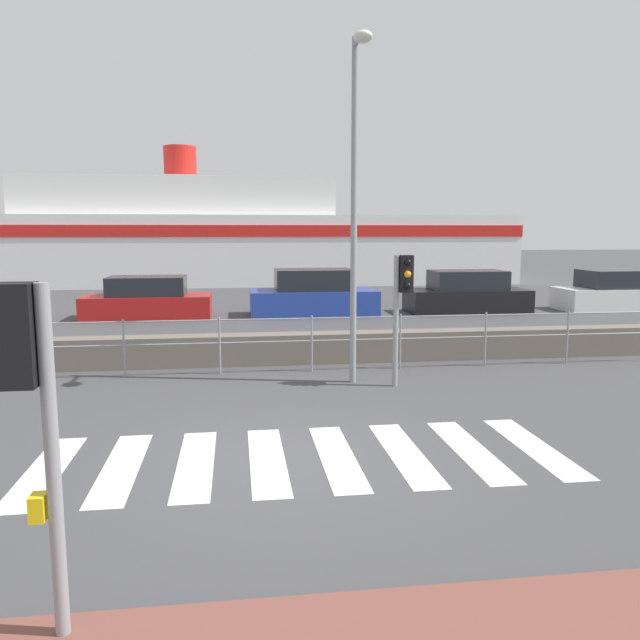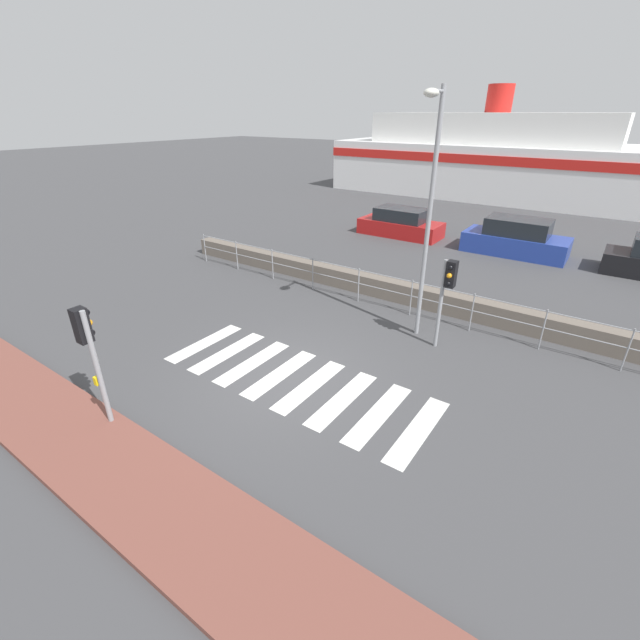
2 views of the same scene
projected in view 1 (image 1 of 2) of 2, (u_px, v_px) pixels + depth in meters
The scene contains 12 objects.
ground_plane at pixel (286, 459), 7.97m from camera, with size 160.00×160.00×0.00m, color #424244.
crosswalk at pixel (302, 458), 8.00m from camera, with size 6.75×2.40×0.01m.
seawall at pixel (264, 349), 13.61m from camera, with size 18.75×0.55×0.66m.
harbor_fence at pixel (266, 336), 12.69m from camera, with size 16.92×0.04×1.17m.
traffic_light_near at pixel (31, 390), 4.10m from camera, with size 0.34×0.32×2.57m.
traffic_light_far at pixel (402, 291), 11.46m from camera, with size 0.34×0.32×2.45m.
streetlamp at pixel (356, 176), 11.32m from camera, with size 0.32×0.96×6.33m.
ferry_boat at pixel (233, 239), 35.56m from camera, with size 29.26×8.89×7.49m.
parked_car_red at pixel (148, 300), 20.70m from camera, with size 4.15×1.77×1.39m.
parked_car_blue at pixel (313, 296), 21.44m from camera, with size 4.33×1.87×1.58m.
parked_car_black at pixel (467, 294), 22.18m from camera, with size 4.29×1.72×1.49m.
parked_car_white at pixel (619, 293), 22.96m from camera, with size 4.48×1.85×1.46m.
Camera 1 is at (-0.60, -7.62, 2.90)m, focal length 35.00 mm.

